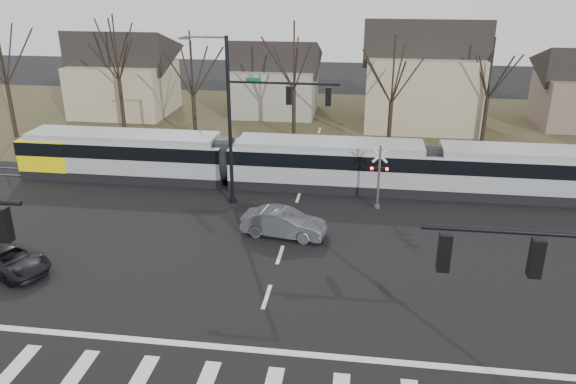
# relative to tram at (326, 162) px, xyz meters

# --- Properties ---
(ground) EXTENTS (140.00, 140.00, 0.00)m
(ground) POSITION_rel_tram_xyz_m (-1.61, -16.00, -1.75)
(ground) COLOR black
(grass_verge) EXTENTS (140.00, 28.00, 0.01)m
(grass_verge) POSITION_rel_tram_xyz_m (-1.61, 16.00, -1.74)
(grass_verge) COLOR #38331E
(grass_verge) RESTS_ON ground
(stop_line) EXTENTS (28.00, 0.35, 0.01)m
(stop_line) POSITION_rel_tram_xyz_m (-1.61, -17.80, -1.74)
(stop_line) COLOR silver
(stop_line) RESTS_ON ground
(lane_dashes) EXTENTS (0.18, 30.00, 0.01)m
(lane_dashes) POSITION_rel_tram_xyz_m (-1.61, -0.00, -1.74)
(lane_dashes) COLOR silver
(lane_dashes) RESTS_ON ground
(rail_pair) EXTENTS (90.00, 1.52, 0.06)m
(rail_pair) POSITION_rel_tram_xyz_m (-1.61, -0.20, -1.72)
(rail_pair) COLOR #59595E
(rail_pair) RESTS_ON ground
(tram) EXTENTS (42.31, 3.14, 3.21)m
(tram) POSITION_rel_tram_xyz_m (0.00, 0.00, 0.00)
(tram) COLOR gray
(tram) RESTS_ON ground
(sedan) EXTENTS (2.96, 5.07, 1.51)m
(sedan) POSITION_rel_tram_xyz_m (-1.75, -7.74, -0.99)
(sedan) COLOR #434549
(sedan) RESTS_ON ground
(suv) EXTENTS (5.13, 5.94, 1.26)m
(suv) POSITION_rel_tram_xyz_m (-14.42, -13.48, -1.12)
(suv) COLOR black
(suv) RESTS_ON ground
(signal_pole_far) EXTENTS (9.28, 0.44, 10.20)m
(signal_pole_far) POSITION_rel_tram_xyz_m (-4.02, -3.50, 3.95)
(signal_pole_far) COLOR black
(signal_pole_far) RESTS_ON ground
(rail_crossing_signal) EXTENTS (1.08, 0.36, 4.00)m
(rail_crossing_signal) POSITION_rel_tram_xyz_m (3.39, -3.21, 0.14)
(rail_crossing_signal) COLOR #59595B
(rail_crossing_signal) RESTS_ON ground
(tree_row) EXTENTS (59.20, 7.20, 10.00)m
(tree_row) POSITION_rel_tram_xyz_m (0.39, 10.00, 3.25)
(tree_row) COLOR black
(tree_row) RESTS_ON ground
(house_a) EXTENTS (9.72, 8.64, 8.60)m
(house_a) POSITION_rel_tram_xyz_m (-21.61, 18.00, 2.72)
(house_a) COLOR gray
(house_a) RESTS_ON ground
(house_b) EXTENTS (8.64, 7.56, 7.65)m
(house_b) POSITION_rel_tram_xyz_m (-6.61, 20.00, 2.22)
(house_b) COLOR gray
(house_b) RESTS_ON ground
(house_c) EXTENTS (10.80, 8.64, 10.10)m
(house_c) POSITION_rel_tram_xyz_m (7.39, 17.00, 3.48)
(house_c) COLOR gray
(house_c) RESTS_ON ground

